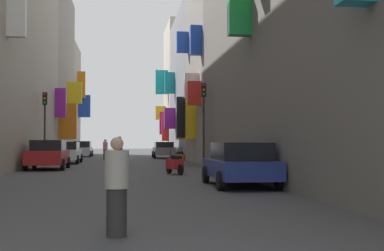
{
  "coord_description": "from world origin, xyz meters",
  "views": [
    {
      "loc": [
        0.23,
        -2.64,
        1.49
      ],
      "look_at": [
        4.17,
        27.07,
        2.41
      ],
      "focal_mm": 47.85,
      "sensor_mm": 36.0,
      "label": 1
    }
  ],
  "objects_px": {
    "scooter_red": "(175,164)",
    "pedestrian_crossing": "(105,149)",
    "pedestrian_near_right": "(117,187)",
    "pedestrian_near_left": "(119,151)",
    "traffic_light_near_corner": "(204,111)",
    "parked_car_grey": "(164,150)",
    "parked_car_silver": "(82,149)",
    "scooter_orange": "(180,158)",
    "parked_car_red": "(48,154)",
    "parked_car_blue": "(240,163)",
    "traffic_light_far_corner": "(45,116)",
    "parked_car_white": "(66,152)"
  },
  "relations": [
    {
      "from": "scooter_orange",
      "to": "traffic_light_near_corner",
      "type": "xyz_separation_m",
      "value": [
        0.93,
        -3.29,
        2.72
      ]
    },
    {
      "from": "scooter_red",
      "to": "pedestrian_near_right",
      "type": "xyz_separation_m",
      "value": [
        -2.37,
        -14.79,
        0.31
      ]
    },
    {
      "from": "parked_car_blue",
      "to": "pedestrian_near_right",
      "type": "height_order",
      "value": "pedestrian_near_right"
    },
    {
      "from": "pedestrian_near_left",
      "to": "traffic_light_far_corner",
      "type": "height_order",
      "value": "traffic_light_far_corner"
    },
    {
      "from": "parked_car_grey",
      "to": "scooter_red",
      "type": "bearing_deg",
      "value": -93.09
    },
    {
      "from": "scooter_red",
      "to": "traffic_light_near_corner",
      "type": "distance_m",
      "value": 6.12
    },
    {
      "from": "pedestrian_crossing",
      "to": "pedestrian_near_right",
      "type": "height_order",
      "value": "pedestrian_crossing"
    },
    {
      "from": "parked_car_blue",
      "to": "traffic_light_near_corner",
      "type": "distance_m",
      "value": 11.72
    },
    {
      "from": "parked_car_red",
      "to": "parked_car_silver",
      "type": "bearing_deg",
      "value": 89.98
    },
    {
      "from": "traffic_light_far_corner",
      "to": "scooter_red",
      "type": "bearing_deg",
      "value": -51.7
    },
    {
      "from": "scooter_orange",
      "to": "traffic_light_near_corner",
      "type": "relative_size",
      "value": 0.38
    },
    {
      "from": "parked_car_red",
      "to": "traffic_light_far_corner",
      "type": "height_order",
      "value": "traffic_light_far_corner"
    },
    {
      "from": "parked_car_grey",
      "to": "scooter_orange",
      "type": "height_order",
      "value": "parked_car_grey"
    },
    {
      "from": "pedestrian_crossing",
      "to": "pedestrian_near_left",
      "type": "xyz_separation_m",
      "value": [
        1.24,
        -9.8,
        0.08
      ]
    },
    {
      "from": "traffic_light_near_corner",
      "to": "traffic_light_far_corner",
      "type": "xyz_separation_m",
      "value": [
        -9.14,
        3.85,
        -0.16
      ]
    },
    {
      "from": "parked_car_red",
      "to": "pedestrian_near_left",
      "type": "height_order",
      "value": "pedestrian_near_left"
    },
    {
      "from": "parked_car_grey",
      "to": "parked_car_red",
      "type": "relative_size",
      "value": 1.08
    },
    {
      "from": "parked_car_red",
      "to": "traffic_light_near_corner",
      "type": "relative_size",
      "value": 0.84
    },
    {
      "from": "parked_car_silver",
      "to": "pedestrian_near_right",
      "type": "bearing_deg",
      "value": -84.74
    },
    {
      "from": "traffic_light_far_corner",
      "to": "parked_car_grey",
      "type": "bearing_deg",
      "value": 57.72
    },
    {
      "from": "scooter_orange",
      "to": "pedestrian_near_left",
      "type": "xyz_separation_m",
      "value": [
        -3.73,
        1.21,
        0.44
      ]
    },
    {
      "from": "parked_car_red",
      "to": "scooter_orange",
      "type": "distance_m",
      "value": 8.18
    },
    {
      "from": "parked_car_silver",
      "to": "pedestrian_crossing",
      "type": "xyz_separation_m",
      "value": [
        2.46,
        -8.0,
        0.05
      ]
    },
    {
      "from": "parked_car_grey",
      "to": "pedestrian_crossing",
      "type": "relative_size",
      "value": 2.6
    },
    {
      "from": "parked_car_silver",
      "to": "traffic_light_near_corner",
      "type": "relative_size",
      "value": 0.88
    },
    {
      "from": "parked_car_red",
      "to": "parked_car_blue",
      "type": "bearing_deg",
      "value": -55.49
    },
    {
      "from": "traffic_light_near_corner",
      "to": "parked_car_red",
      "type": "bearing_deg",
      "value": -179.11
    },
    {
      "from": "traffic_light_near_corner",
      "to": "scooter_red",
      "type": "bearing_deg",
      "value": -112.56
    },
    {
      "from": "pedestrian_crossing",
      "to": "traffic_light_far_corner",
      "type": "height_order",
      "value": "traffic_light_far_corner"
    },
    {
      "from": "scooter_orange",
      "to": "parked_car_blue",
      "type": "bearing_deg",
      "value": -88.62
    },
    {
      "from": "pedestrian_near_right",
      "to": "traffic_light_near_corner",
      "type": "relative_size",
      "value": 0.33
    },
    {
      "from": "pedestrian_crossing",
      "to": "pedestrian_near_right",
      "type": "distance_m",
      "value": 34.18
    },
    {
      "from": "parked_car_silver",
      "to": "scooter_red",
      "type": "height_order",
      "value": "parked_car_silver"
    },
    {
      "from": "parked_car_white",
      "to": "pedestrian_near_left",
      "type": "bearing_deg",
      "value": -36.79
    },
    {
      "from": "parked_car_blue",
      "to": "pedestrian_crossing",
      "type": "height_order",
      "value": "pedestrian_crossing"
    },
    {
      "from": "scooter_red",
      "to": "pedestrian_crossing",
      "type": "height_order",
      "value": "pedestrian_crossing"
    },
    {
      "from": "parked_car_blue",
      "to": "parked_car_silver",
      "type": "distance_m",
      "value": 34.63
    },
    {
      "from": "parked_car_white",
      "to": "scooter_red",
      "type": "distance_m",
      "value": 13.66
    },
    {
      "from": "parked_car_blue",
      "to": "scooter_orange",
      "type": "bearing_deg",
      "value": 91.38
    },
    {
      "from": "traffic_light_near_corner",
      "to": "pedestrian_crossing",
      "type": "bearing_deg",
      "value": 112.4
    },
    {
      "from": "pedestrian_near_left",
      "to": "traffic_light_near_corner",
      "type": "relative_size",
      "value": 0.38
    },
    {
      "from": "parked_car_red",
      "to": "traffic_light_near_corner",
      "type": "bearing_deg",
      "value": 0.89
    },
    {
      "from": "parked_car_silver",
      "to": "parked_car_red",
      "type": "bearing_deg",
      "value": -90.02
    },
    {
      "from": "parked_car_blue",
      "to": "traffic_light_near_corner",
      "type": "xyz_separation_m",
      "value": [
        0.57,
        11.45,
        2.42
      ]
    },
    {
      "from": "parked_car_grey",
      "to": "parked_car_silver",
      "type": "xyz_separation_m",
      "value": [
        -7.43,
        5.43,
        0.02
      ]
    },
    {
      "from": "parked_car_white",
      "to": "scooter_orange",
      "type": "xyz_separation_m",
      "value": [
        7.28,
        -3.87,
        -0.3
      ]
    },
    {
      "from": "traffic_light_near_corner",
      "to": "scooter_orange",
      "type": "bearing_deg",
      "value": 105.77
    },
    {
      "from": "parked_car_silver",
      "to": "pedestrian_near_left",
      "type": "relative_size",
      "value": 2.29
    },
    {
      "from": "pedestrian_near_left",
      "to": "pedestrian_near_right",
      "type": "relative_size",
      "value": 1.16
    },
    {
      "from": "parked_car_grey",
      "to": "traffic_light_far_corner",
      "type": "distance_m",
      "value": 15.56
    }
  ]
}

